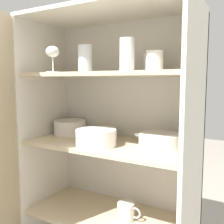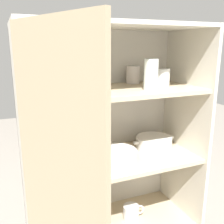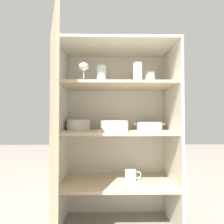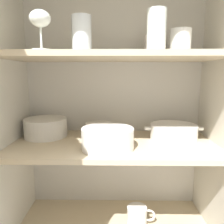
% 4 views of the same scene
% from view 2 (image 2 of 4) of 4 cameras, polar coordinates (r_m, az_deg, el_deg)
% --- Properties ---
extents(cupboard_back_panel, '(0.88, 0.02, 1.38)m').
position_cam_2_polar(cupboard_back_panel, '(1.55, -2.60, -8.78)').
color(cupboard_back_panel, silver).
rests_on(cupboard_back_panel, ground_plane).
extents(cupboard_side_left, '(0.02, 0.42, 1.38)m').
position_cam_2_polar(cupboard_side_left, '(1.29, -18.16, -14.53)').
color(cupboard_side_left, silver).
rests_on(cupboard_side_left, ground_plane).
extents(cupboard_side_right, '(0.02, 0.42, 1.38)m').
position_cam_2_polar(cupboard_side_right, '(1.59, 15.05, -8.74)').
color(cupboard_side_right, silver).
rests_on(cupboard_side_right, ground_plane).
extents(cupboard_top_panel, '(0.88, 0.42, 0.02)m').
position_cam_2_polar(cupboard_top_panel, '(1.24, 0.42, 18.37)').
color(cupboard_top_panel, silver).
rests_on(cupboard_top_panel, cupboard_side_left).
extents(shelf_board_middle, '(0.85, 0.38, 0.02)m').
position_cam_2_polar(shelf_board_middle, '(1.37, 0.37, -10.54)').
color(shelf_board_middle, beige).
extents(shelf_board_upper, '(0.85, 0.38, 0.02)m').
position_cam_2_polar(shelf_board_upper, '(1.26, 0.39, 4.54)').
color(shelf_board_upper, beige).
extents(tumbler_glass_0, '(0.08, 0.08, 0.10)m').
position_cam_2_polar(tumbler_glass_0, '(1.45, 4.58, 8.10)').
color(tumbler_glass_0, silver).
rests_on(tumbler_glass_0, shelf_board_upper).
extents(tumbler_glass_1, '(0.08, 0.08, 0.09)m').
position_cam_2_polar(tumbler_glass_1, '(1.35, 10.78, 7.35)').
color(tumbler_glass_1, white).
rests_on(tumbler_glass_1, shelf_board_upper).
extents(tumbler_glass_2, '(0.07, 0.07, 0.14)m').
position_cam_2_polar(tumbler_glass_2, '(1.18, -4.55, 7.77)').
color(tumbler_glass_2, white).
rests_on(tumbler_glass_2, shelf_board_upper).
extents(tumbler_glass_3, '(0.07, 0.07, 0.14)m').
position_cam_2_polar(tumbler_glass_3, '(1.24, 8.48, 8.07)').
color(tumbler_glass_3, white).
rests_on(tumbler_glass_3, shelf_board_upper).
extents(wine_glass_0, '(0.07, 0.07, 0.13)m').
position_cam_2_polar(wine_glass_0, '(1.04, -8.95, 8.09)').
color(wine_glass_0, white).
rests_on(wine_glass_0, shelf_board_upper).
extents(plate_stack_white, '(0.20, 0.20, 0.08)m').
position_cam_2_polar(plate_stack_white, '(1.27, 0.90, -10.01)').
color(plate_stack_white, white).
rests_on(plate_stack_white, shelf_board_middle).
extents(mixing_bowl_large, '(0.19, 0.19, 0.08)m').
position_cam_2_polar(mixing_bowl_large, '(1.34, -13.56, -8.90)').
color(mixing_bowl_large, silver).
rests_on(mixing_bowl_large, shelf_board_middle).
extents(serving_bowl_small, '(0.13, 0.13, 0.06)m').
position_cam_2_polar(serving_bowl_small, '(1.41, -3.65, -7.89)').
color(serving_bowl_small, silver).
rests_on(serving_bowl_small, shelf_board_middle).
extents(casserole_dish, '(0.25, 0.20, 0.07)m').
position_cam_2_polar(casserole_dish, '(1.50, 9.07, -6.61)').
color(casserole_dish, white).
rests_on(casserole_dish, shelf_board_middle).
extents(coffee_mug_primary, '(0.13, 0.09, 0.09)m').
position_cam_2_polar(coffee_mug_primary, '(1.58, 4.24, -21.00)').
color(coffee_mug_primary, white).
rests_on(coffee_mug_primary, shelf_board_lower).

